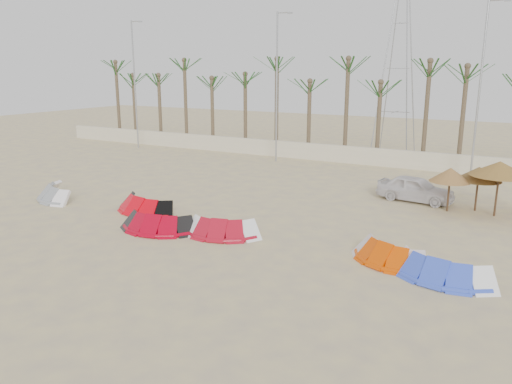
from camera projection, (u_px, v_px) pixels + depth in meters
The scene contains 17 objects.
ground at pixel (179, 259), 18.89m from camera, with size 120.00×120.00×0.00m, color #DAC57F.
boundary_wall at pixel (359, 156), 37.40m from camera, with size 60.00×0.30×1.30m, color beige.
palm_line at pixel (378, 76), 36.96m from camera, with size 52.00×4.00×7.70m.
lamp_a at pixel (135, 83), 43.87m from camera, with size 1.25×0.14×11.00m.
lamp_b at pixel (277, 85), 37.28m from camera, with size 1.25×0.14×11.00m.
lamp_c at pixel (480, 89), 30.68m from camera, with size 1.25×0.14×11.00m.
pylon at pixel (392, 154), 42.18m from camera, with size 3.00×3.00×14.00m, color #A5A8AD, non-canonical shape.
kite_grey at pixel (60, 191), 27.58m from camera, with size 3.96×2.93×0.90m.
kite_red_left at pixel (149, 203), 25.11m from camera, with size 3.84×2.04×0.90m.
kite_red_mid at pixel (162, 221), 22.16m from camera, with size 3.70×2.06×0.90m.
kite_red_right at pixel (225, 225), 21.51m from camera, with size 3.58×2.23×0.90m.
kite_orange at pixel (390, 251), 18.54m from camera, with size 3.48×2.45×0.90m.
kite_blue at pixel (442, 266), 17.13m from camera, with size 3.77×2.13×0.90m.
parasol_left at pixel (450, 175), 24.70m from camera, with size 2.02×2.02×2.23m.
parasol_mid at pixel (479, 174), 24.81m from camera, with size 2.25×2.25×2.26m.
parasol_right at pixel (500, 169), 23.77m from camera, with size 2.77×2.77×2.72m.
car at pixel (416, 189), 26.90m from camera, with size 1.63×4.05×1.38m, color silver.
Camera 1 is at (11.15, -14.08, 7.00)m, focal length 35.00 mm.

